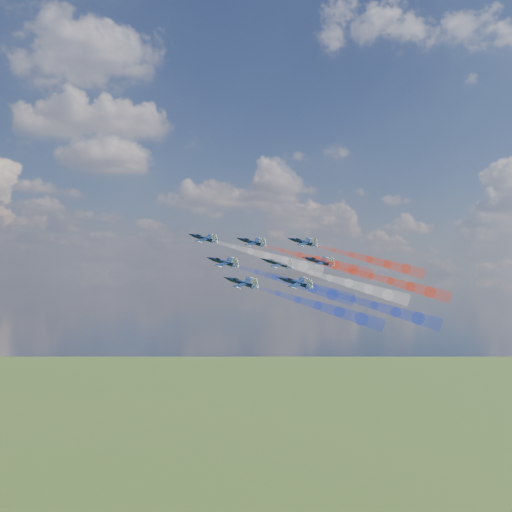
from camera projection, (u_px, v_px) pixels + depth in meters
name	position (u px, v px, depth m)	size (l,w,h in m)	color
jet_lead	(204.00, 238.00, 185.32)	(8.47, 10.58, 2.82)	black
trail_lead	(268.00, 256.00, 177.34)	(3.53, 33.00, 3.53)	white
jet_inner_left	(224.00, 262.00, 172.03)	(8.47, 10.58, 2.82)	black
trail_inner_left	(294.00, 283.00, 164.05)	(3.53, 33.00, 3.53)	#172FC4
jet_inner_right	(252.00, 242.00, 188.51)	(8.47, 10.58, 2.82)	black
trail_inner_right	(317.00, 260.00, 180.53)	(3.53, 33.00, 3.53)	red
jet_outer_left	(242.00, 283.00, 160.36)	(8.47, 10.58, 2.82)	black
trail_outer_left	(318.00, 306.00, 152.37)	(3.53, 33.00, 3.53)	#172FC4
jet_center_third	(278.00, 263.00, 176.02)	(8.47, 10.58, 2.82)	black
trail_center_third	(349.00, 283.00, 168.03)	(3.53, 33.00, 3.53)	white
jet_outer_right	(304.00, 242.00, 192.43)	(8.47, 10.58, 2.82)	black
trail_outer_right	(369.00, 259.00, 184.45)	(3.53, 33.00, 3.53)	red
jet_rear_left	(296.00, 283.00, 162.11)	(8.47, 10.58, 2.82)	black
trail_rear_left	(374.00, 306.00, 154.12)	(3.53, 33.00, 3.53)	#172FC4
jet_rear_right	(319.00, 262.00, 179.62)	(8.47, 10.58, 2.82)	black
trail_rear_right	(391.00, 281.00, 171.64)	(3.53, 33.00, 3.53)	red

